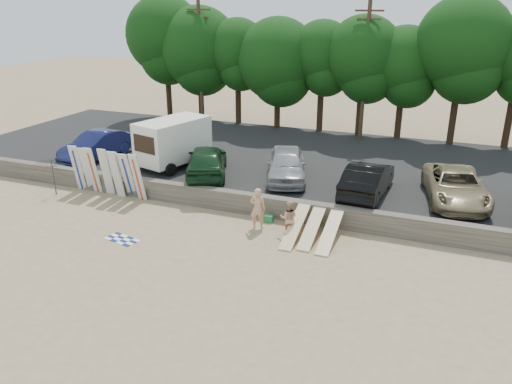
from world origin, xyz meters
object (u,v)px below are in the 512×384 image
cooler (269,218)px  beachgoer_b (289,218)px  car_1 (207,161)px  car_3 (367,179)px  beachgoer_a (258,209)px  box_trailer (173,140)px  car_2 (286,164)px  car_4 (456,186)px  beach_umbrella (55,177)px  car_0 (97,145)px

cooler → beachgoer_b: bearing=-38.5°
car_1 → cooler: 5.70m
car_3 → cooler: bearing=43.3°
beachgoer_a → car_3: bearing=-145.7°
box_trailer → cooler: box_trailer is taller
car_2 → car_4: (8.33, -0.05, -0.07)m
car_3 → beachgoer_a: (-4.07, -4.11, -0.56)m
beachgoer_b → beach_umbrella: 12.87m
car_4 → cooler: car_4 is taller
car_3 → car_4: (3.98, 0.72, -0.06)m
car_3 → beachgoer_a: car_3 is taller
car_0 → beachgoer_a: 12.76m
beachgoer_a → car_1: bearing=-52.0°
car_1 → car_4: bearing=161.2°
car_2 → beach_umbrella: car_2 is taller
box_trailer → car_2: 6.73m
beachgoer_b → car_4: bearing=-156.4°
beach_umbrella → car_2: bearing=23.3°
cooler → beach_umbrella: (-11.61, -0.78, 0.83)m
car_3 → beachgoer_a: bearing=48.4°
car_0 → car_2: car_2 is taller
box_trailer → car_4: 15.04m
car_0 → car_3: car_3 is taller
box_trailer → car_4: (15.03, 0.06, -0.74)m
box_trailer → car_1: 2.78m
box_trailer → car_4: box_trailer is taller
beachgoer_a → cooler: bearing=-115.1°
car_1 → car_4: 12.51m
beachgoer_b → beachgoer_a: bearing=-17.0°
car_0 → car_3: size_ratio=0.98×
beach_umbrella → car_3: bearing=14.6°
car_0 → car_1: (7.57, -0.48, 0.06)m
box_trailer → car_0: bearing=-159.8°
car_4 → beachgoer_a: car_4 is taller
beachgoer_a → cooler: size_ratio=5.06×
car_1 → cooler: size_ratio=13.29×
car_2 → beachgoer_a: car_2 is taller
car_4 → beachgoer_a: (-8.05, -4.82, -0.50)m
car_0 → cooler: 12.77m
car_1 → car_2: car_1 is taller
car_0 → car_4: bearing=7.6°
car_0 → car_4: car_0 is taller
car_0 → beach_umbrella: car_0 is taller
car_1 → beach_umbrella: car_1 is taller
box_trailer → beachgoer_b: box_trailer is taller
car_4 → cooler: (-7.83, -3.96, -1.30)m
car_4 → car_3: bearing=179.7°
box_trailer → beach_umbrella: 6.54m
beachgoer_b → car_1: bearing=-47.1°
car_2 → beachgoer_a: 4.91m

